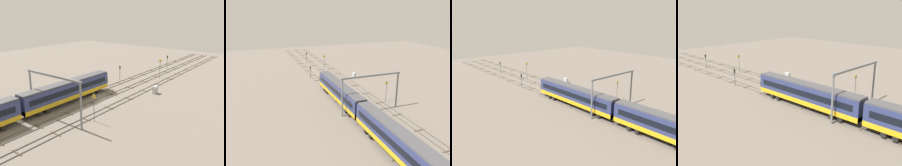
{
  "view_description": "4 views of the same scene",
  "coord_description": "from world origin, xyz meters",
  "views": [
    {
      "loc": [
        -42.56,
        -34.99,
        20.02
      ],
      "look_at": [
        3.77,
        0.35,
        2.89
      ],
      "focal_mm": 40.54,
      "sensor_mm": 36.0,
      "label": 1
    },
    {
      "loc": [
        -56.62,
        24.43,
        22.59
      ],
      "look_at": [
        -0.87,
        2.78,
        3.03
      ],
      "focal_mm": 37.22,
      "sensor_mm": 36.0,
      "label": 2
    },
    {
      "loc": [
        -47.16,
        42.6,
        21.06
      ],
      "look_at": [
        2.01,
        0.78,
        3.45
      ],
      "focal_mm": 39.4,
      "sensor_mm": 36.0,
      "label": 3
    },
    {
      "loc": [
        -37.21,
        39.95,
        18.77
      ],
      "look_at": [
        2.81,
        -0.33,
        2.05
      ],
      "focal_mm": 41.56,
      "sensor_mm": 36.0,
      "label": 4
    }
  ],
  "objects": [
    {
      "name": "track_near_foreground",
      "position": [
        0.0,
        -4.57,
        0.07
      ],
      "size": [
        144.95,
        2.4,
        0.16
      ],
      "color": "#59544C",
      "rests_on": "ground"
    },
    {
      "name": "signal_light_trackside_approach",
      "position": [
        37.61,
        2.06,
        2.99
      ],
      "size": [
        0.31,
        0.32,
        4.56
      ],
      "color": "#4C4C51",
      "rests_on": "ground"
    },
    {
      "name": "overhead_gantry",
      "position": [
        -14.2,
        0.1,
        6.23
      ],
      "size": [
        0.4,
        14.35,
        8.64
      ],
      "color": "slate",
      "rests_on": "ground"
    },
    {
      "name": "relay_cabinet",
      "position": [
        10.93,
        -7.56,
        0.91
      ],
      "size": [
        1.59,
        0.72,
        1.83
      ],
      "color": "#B2B7BC",
      "rests_on": "ground"
    },
    {
      "name": "ground_plane",
      "position": [
        0.0,
        0.0,
        0.0
      ],
      "size": [
        160.95,
        160.95,
        0.0
      ],
      "primitive_type": "plane",
      "color": "slate"
    },
    {
      "name": "track_second_near",
      "position": [
        0.0,
        0.0,
        0.07
      ],
      "size": [
        144.95,
        2.4,
        0.16
      ],
      "color": "#59544C",
      "rests_on": "ground"
    },
    {
      "name": "speed_sign_mid_trackside",
      "position": [
        24.86,
        -1.64,
        3.53
      ],
      "size": [
        0.14,
        0.84,
        5.6
      ],
      "color": "#4C4C51",
      "rests_on": "ground"
    },
    {
      "name": "signal_light_trackside_departure",
      "position": [
        15.27,
        6.23,
        2.83
      ],
      "size": [
        0.31,
        0.32,
        4.3
      ],
      "color": "#4C4C51",
      "rests_on": "ground"
    },
    {
      "name": "track_with_train",
      "position": [
        -0.0,
        4.57,
        0.07
      ],
      "size": [
        144.95,
        2.4,
        0.16
      ],
      "color": "#59544C",
      "rests_on": "ground"
    },
    {
      "name": "speed_sign_near_foreground",
      "position": [
        -10.46,
        -6.36,
        3.33
      ],
      "size": [
        0.14,
        0.82,
        5.28
      ],
      "color": "#4C4C51",
      "rests_on": "ground"
    }
  ]
}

